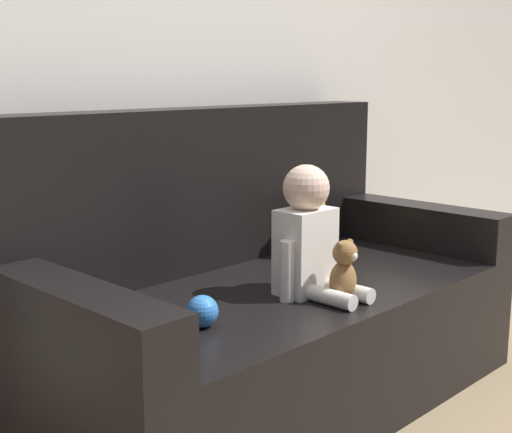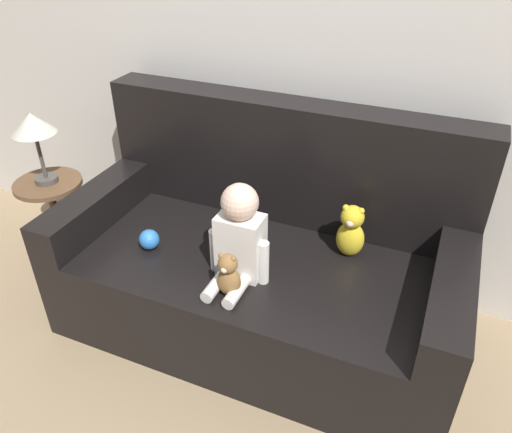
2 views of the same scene
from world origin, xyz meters
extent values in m
plane|color=#9E8460|center=(0.00, 0.00, 0.00)|extent=(12.00, 12.00, 0.00)
cube|color=silver|center=(0.00, 0.53, 1.30)|extent=(8.00, 0.05, 2.60)
cube|color=black|center=(0.00, 0.00, 0.22)|extent=(1.80, 0.90, 0.43)
cube|color=black|center=(0.00, 0.36, 0.73)|extent=(1.80, 0.18, 0.59)
cube|color=black|center=(-0.82, 0.00, 0.52)|extent=(0.16, 0.90, 0.18)
cube|color=black|center=(0.82, 0.00, 0.52)|extent=(0.16, 0.90, 0.18)
cube|color=white|center=(-0.01, -0.15, 0.57)|extent=(0.19, 0.13, 0.28)
sphere|color=beige|center=(-0.01, -0.15, 0.78)|extent=(0.15, 0.15, 0.15)
cylinder|color=white|center=(-0.06, -0.30, 0.46)|extent=(0.05, 0.17, 0.05)
cylinder|color=white|center=(0.03, -0.30, 0.46)|extent=(0.05, 0.17, 0.05)
cylinder|color=white|center=(-0.12, -0.17, 0.53)|extent=(0.05, 0.05, 0.20)
cylinder|color=white|center=(0.10, -0.17, 0.53)|extent=(0.05, 0.05, 0.20)
ellipsoid|color=olive|center=(0.00, -0.29, 0.50)|extent=(0.10, 0.08, 0.13)
sphere|color=olive|center=(0.00, -0.30, 0.59)|extent=(0.08, 0.08, 0.08)
sphere|color=olive|center=(-0.03, -0.30, 0.62)|extent=(0.02, 0.02, 0.02)
sphere|color=olive|center=(0.02, -0.30, 0.62)|extent=(0.02, 0.02, 0.02)
sphere|color=beige|center=(0.00, -0.33, 0.59)|extent=(0.03, 0.03, 0.03)
ellipsoid|color=yellow|center=(0.38, 0.16, 0.52)|extent=(0.12, 0.10, 0.17)
sphere|color=yellow|center=(0.38, 0.15, 0.64)|extent=(0.10, 0.10, 0.10)
sphere|color=yellow|center=(0.34, 0.15, 0.68)|extent=(0.03, 0.03, 0.03)
sphere|color=yellow|center=(0.41, 0.15, 0.68)|extent=(0.03, 0.03, 0.03)
sphere|color=beige|center=(0.38, 0.11, 0.63)|extent=(0.04, 0.04, 0.04)
sphere|color=#337FDB|center=(-0.47, -0.15, 0.48)|extent=(0.09, 0.09, 0.09)
camera|label=1|loc=(-1.75, -1.61, 1.14)|focal=50.00mm
camera|label=2|loc=(0.69, -1.65, 1.79)|focal=35.00mm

